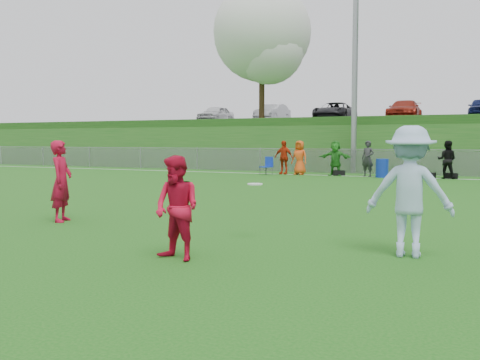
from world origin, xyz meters
The scene contains 16 objects.
ground centered at (0.00, 0.00, 0.00)m, with size 120.00×120.00×0.00m, color #155612.
sideline_far centered at (0.00, 18.00, 0.01)m, with size 60.00×0.10×0.01m, color white.
fence centered at (0.00, 20.00, 0.65)m, with size 58.00×0.06×1.30m.
light_pole centered at (-3.00, 20.80, 6.71)m, with size 1.20×0.40×12.15m.
berm centered at (0.00, 31.00, 1.50)m, with size 120.00×18.00×3.00m, color #174B15.
parking_lot centered at (0.00, 33.00, 3.05)m, with size 120.00×12.00×0.10m, color black.
tree_white_flowering centered at (-9.84, 24.92, 8.32)m, with size 6.30×6.30×8.78m.
car_row centered at (-1.17, 32.00, 3.82)m, with size 32.04×5.18×1.44m.
spectator_row centered at (-2.76, 18.00, 0.85)m, with size 8.65×0.72×1.69m.
gear_bags centered at (1.02, 18.10, 0.13)m, with size 7.81×0.47×0.26m.
player_red_left centered at (-4.68, 1.25, 0.85)m, with size 0.62×0.41×1.71m, color #A50B29.
player_red_center centered at (-0.56, -0.85, 0.75)m, with size 0.73×0.57×1.49m, color red.
player_blue centered at (2.40, 0.81, 0.96)m, with size 1.24×0.71×1.92m, color #A2BEE1.
frisbee centered at (-0.16, 1.04, 0.96)m, with size 0.26×0.26×0.02m.
recycling_bin centered at (-0.97, 17.71, 0.43)m, with size 0.57×0.57×0.86m, color #0E2A9D.
camp_chair centered at (-6.51, 17.22, 0.26)m, with size 0.63×0.64×0.89m.
Camera 1 is at (3.42, -7.29, 1.71)m, focal length 40.00 mm.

